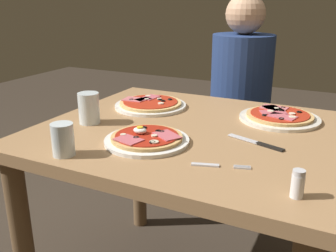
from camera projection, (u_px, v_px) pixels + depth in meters
dining_table at (190, 160)px, 1.35m from camera, size 1.01×0.89×0.73m
pizza_foreground at (147, 139)px, 1.18m from camera, size 0.26×0.26×0.05m
pizza_across_left at (150, 104)px, 1.55m from camera, size 0.29×0.29×0.03m
pizza_across_right at (279, 117)px, 1.39m from camera, size 0.29×0.29×0.03m
water_glass_near at (63, 142)px, 1.07m from camera, size 0.06×0.06×0.09m
water_glass_far at (89, 110)px, 1.35m from camera, size 0.07×0.07×0.11m
fork at (216, 166)px, 1.01m from camera, size 0.15×0.06×0.00m
knife at (259, 143)px, 1.16m from camera, size 0.19×0.08×0.01m
salt_shaker at (298, 184)px, 0.85m from camera, size 0.03×0.03×0.07m
diner_person at (239, 113)px, 2.07m from camera, size 0.32×0.32×1.18m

